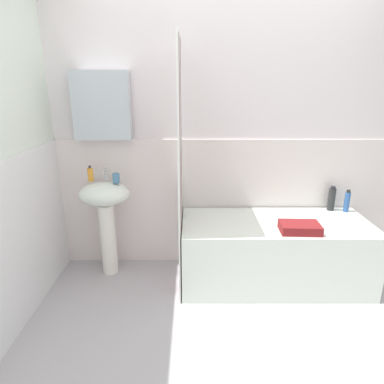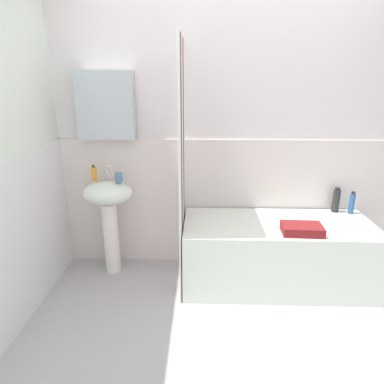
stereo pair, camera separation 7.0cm
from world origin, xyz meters
name	(u,v)px [view 1 (the left image)]	position (x,y,z in m)	size (l,w,h in m)	color
ground_plane	(243,360)	(0.00, 0.00, -0.02)	(4.80, 5.60, 0.04)	#B2ACB3
wall_back_tiled	(222,146)	(-0.07, 1.26, 1.14)	(3.60, 0.18, 2.40)	silver
sink	(107,208)	(-1.08, 1.03, 0.63)	(0.44, 0.34, 0.86)	white
faucet	(107,173)	(-1.08, 1.11, 0.92)	(0.03, 0.12, 0.12)	silver
soap_dispenser	(92,174)	(-1.20, 1.08, 0.92)	(0.05, 0.05, 0.14)	orange
toothbrush_cup	(117,178)	(-0.97, 1.03, 0.90)	(0.06, 0.06, 0.08)	teal
bathtub	(275,252)	(0.38, 0.88, 0.28)	(1.57, 0.67, 0.56)	white
shower_curtain	(181,171)	(-0.42, 0.88, 1.00)	(0.01, 0.67, 2.00)	white
lotion_bottle	(348,202)	(1.07, 1.12, 0.66)	(0.05, 0.05, 0.21)	#2E599F
conditioner_bottle	(333,199)	(0.95, 1.16, 0.67)	(0.06, 0.06, 0.23)	#282A2B
towel_folded	(301,228)	(0.52, 0.69, 0.60)	(0.31, 0.20, 0.07)	maroon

